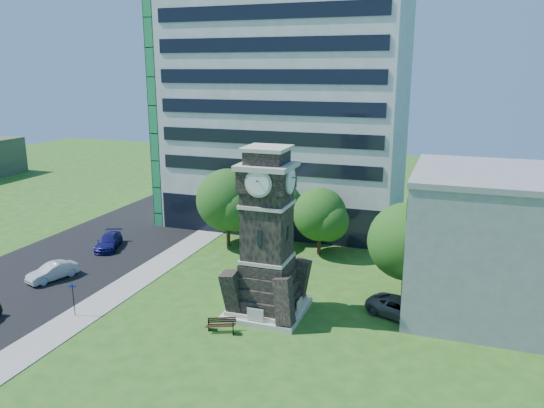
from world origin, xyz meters
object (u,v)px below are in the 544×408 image
at_px(park_bench, 221,324).
at_px(car_street_mid, 53,272).
at_px(clock_tower, 267,244).
at_px(car_east_lot, 403,309).
at_px(street_sign, 73,296).
at_px(car_street_north, 109,242).

bearing_deg(park_bench, car_street_mid, 144.70).
relative_size(car_street_mid, park_bench, 2.21).
distance_m(clock_tower, car_east_lot, 10.74).
bearing_deg(park_bench, street_sign, 163.79).
relative_size(clock_tower, car_street_mid, 2.87).
bearing_deg(car_street_mid, park_bench, 7.11).
relative_size(clock_tower, car_street_north, 2.56).
bearing_deg(clock_tower, car_street_north, 157.43).
xyz_separation_m(clock_tower, street_sign, (-12.90, -5.21, -3.74)).
distance_m(car_street_mid, street_sign, 8.14).
xyz_separation_m(park_bench, street_sign, (-10.96, -1.37, 1.01)).
bearing_deg(car_east_lot, street_sign, 130.93).
xyz_separation_m(clock_tower, car_east_lot, (9.45, 2.30, -4.56)).
bearing_deg(clock_tower, car_east_lot, 13.68).
relative_size(clock_tower, park_bench, 6.35).
bearing_deg(car_street_north, car_east_lot, -33.05).
distance_m(car_street_mid, car_street_north, 8.39).
xyz_separation_m(clock_tower, park_bench, (-1.94, -3.84, -4.75)).
xyz_separation_m(car_east_lot, street_sign, (-22.35, -7.51, 0.82)).
relative_size(car_east_lot, park_bench, 2.68).
distance_m(car_east_lot, park_bench, 12.94).
bearing_deg(car_east_lot, park_bench, 140.68).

